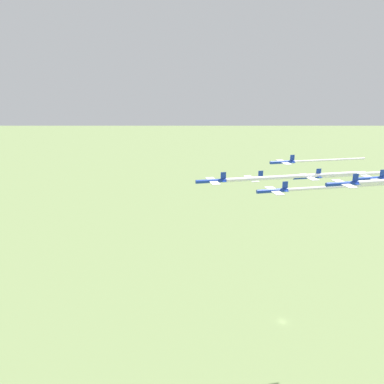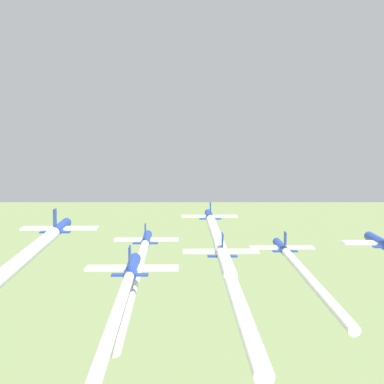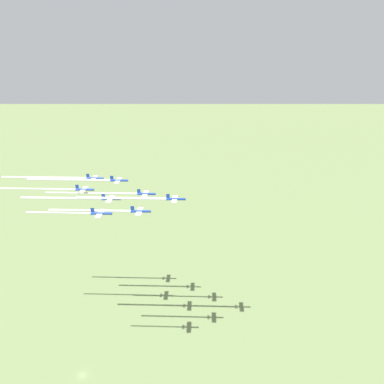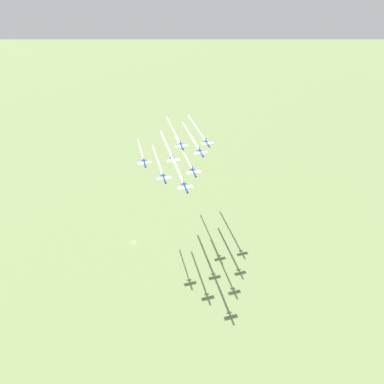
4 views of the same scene
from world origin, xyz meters
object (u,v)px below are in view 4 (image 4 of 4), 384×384
jet_0 (185,187)px  jet_5 (144,163)px  jet_7 (182,146)px  jet_3 (201,153)px  jet_4 (173,160)px  jet_1 (194,172)px  jet_6 (207,143)px  jet_2 (164,178)px

jet_0 → jet_5: (-31.76, -21.64, 0.63)m
jet_5 → jet_7: 33.60m
jet_3 → jet_7: (-15.88, -10.82, -1.80)m
jet_4 → jet_7: 19.25m
jet_0 → jet_1: 19.27m
jet_7 → jet_6: bearing=-180.0°
jet_2 → jet_5: jet_5 is taller
jet_3 → jet_5: (2.59, -38.89, -1.84)m
jet_0 → jet_2: bearing=-59.5°
jet_0 → jet_5: jet_5 is taller
jet_7 → jet_5: bearing=29.5°
jet_1 → jet_4: size_ratio=1.00×
jet_5 → jet_7: (-18.47, 28.07, 0.04)m
jet_1 → jet_2: jet_1 is taller
jet_2 → jet_3: (-18.47, 28.07, 5.06)m
jet_1 → jet_4: 19.24m
jet_4 → jet_3: bearing=180.0°
jet_2 → jet_4: (-17.17, 8.62, 2.17)m
jet_2 → jet_7: bearing=-120.5°
jet_3 → jet_6: size_ratio=1.00×
jet_6 → jet_5: bearing=18.8°
jet_4 → jet_2: bearing=59.5°
jet_0 → jet_4: (-33.05, -2.20, -0.41)m
jet_5 → jet_0: bearing=120.5°
jet_2 → jet_5: (-15.88, -10.82, 3.21)m
jet_0 → jet_4: jet_0 is taller
jet_0 → jet_3: bearing=-120.5°
jet_2 → jet_3: 33.97m
jet_2 → jet_1: bearing=-180.0°
jet_2 → jet_7: size_ratio=1.00×
jet_0 → jet_4: 33.13m
jet_6 → jet_7: size_ratio=1.00×
jet_7 → jet_1: bearing=90.0°
jet_4 → jet_6: jet_6 is taller
jet_1 → jet_7: 33.19m
jet_2 → jet_4: 19.34m
jet_6 → jet_0: bearing=59.5°
jet_0 → jet_7: size_ratio=1.00×
jet_2 → jet_5: size_ratio=1.00×
jet_3 → jet_5: size_ratio=1.00×
jet_1 → jet_0: bearing=59.5°
jet_1 → jet_2: size_ratio=1.00×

